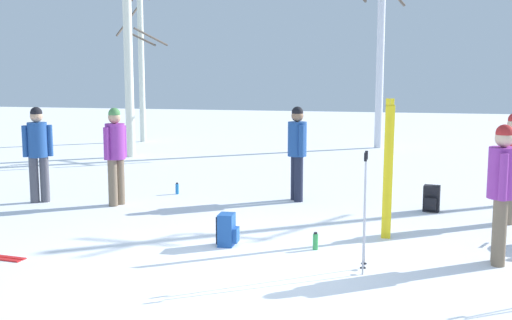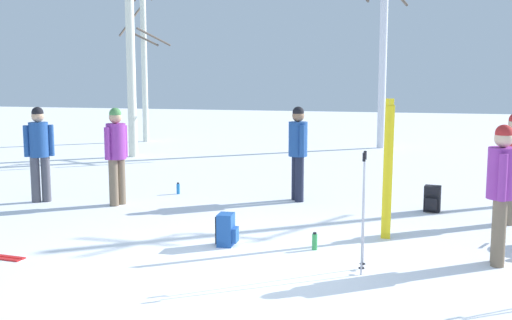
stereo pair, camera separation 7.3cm
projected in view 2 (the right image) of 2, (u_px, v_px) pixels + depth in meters
The scene contains 14 objects.
ground_plane at pixel (249, 276), 7.29m from camera, with size 60.00×60.00×0.00m, color white.
person_0 at pixel (501, 185), 7.60m from camera, with size 0.34×0.52×1.72m.
person_2 at pixel (298, 147), 11.39m from camera, with size 0.34×0.46×1.72m.
person_3 at pixel (116, 150), 11.03m from camera, with size 0.34×0.50×1.72m.
person_4 at pixel (39, 148), 11.30m from camera, with size 0.46×0.34×1.72m.
ski_pair_planted_0 at pixel (388, 170), 8.77m from camera, with size 0.14×0.02×1.97m.
ski_poles_1 at pixel (363, 208), 7.34m from camera, with size 0.07×0.27×1.43m.
backpack_0 at pixel (226, 230), 8.53m from camera, with size 0.30×0.27×0.44m.
backpack_1 at pixel (432, 199), 10.60m from camera, with size 0.29×0.31×0.44m.
water_bottle_0 at pixel (315, 242), 8.34m from camera, with size 0.07×0.07×0.24m.
water_bottle_1 at pixel (178, 189), 12.14m from camera, with size 0.07×0.07×0.22m.
birch_tree_0 at pixel (144, 52), 20.77m from camera, with size 1.70×1.63×5.70m.
birch_tree_1 at pixel (129, 15), 16.93m from camera, with size 1.62×1.60×7.26m.
birch_tree_2 at pixel (384, 26), 18.93m from camera, with size 1.62×1.52×7.02m.
Camera 2 is at (1.75, -6.81, 2.34)m, focal length 44.37 mm.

